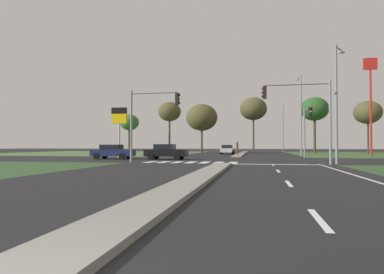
{
  "coord_description": "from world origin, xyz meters",
  "views": [
    {
      "loc": [
        2.35,
        -2.07,
        1.4
      ],
      "look_at": [
        -4.78,
        34.73,
        2.34
      ],
      "focal_mm": 31.17,
      "sensor_mm": 36.0,
      "label": 1
    }
  ],
  "objects": [
    {
      "name": "median_island_near",
      "position": [
        0.0,
        11.0,
        0.07
      ],
      "size": [
        1.2,
        22.0,
        0.14
      ],
      "primitive_type": "cube",
      "color": "gray",
      "rests_on": "ground"
    },
    {
      "name": "traffic_signal_far_right",
      "position": [
        7.6,
        34.88,
        3.78
      ],
      "size": [
        0.32,
        4.72,
        5.48
      ],
      "color": "gray",
      "rests_on": "ground"
    },
    {
      "name": "stop_bar_near",
      "position": [
        3.8,
        23.0,
        0.01
      ],
      "size": [
        6.4,
        0.5,
        0.01
      ],
      "primitive_type": "cube",
      "color": "silver",
      "rests_on": "ground"
    },
    {
      "name": "crosswalk_bar_second",
      "position": [
        -5.25,
        24.8,
        0.01
      ],
      "size": [
        0.7,
        2.8,
        0.01
      ],
      "primitive_type": "cube",
      "color": "silver",
      "rests_on": "ground"
    },
    {
      "name": "fastfood_pole_sign",
      "position": [
        17.95,
        47.85,
        9.72
      ],
      "size": [
        1.8,
        0.4,
        13.55
      ],
      "color": "red",
      "rests_on": "ground"
    },
    {
      "name": "crosswalk_bar_near",
      "position": [
        -6.4,
        24.8,
        0.01
      ],
      "size": [
        0.7,
        2.8,
        0.01
      ],
      "primitive_type": "cube",
      "color": "silver",
      "rests_on": "ground"
    },
    {
      "name": "treeline_sixth",
      "position": [
        20.62,
        57.87,
        6.87
      ],
      "size": [
        4.49,
        4.49,
        8.81
      ],
      "color": "#423323",
      "rests_on": "ground"
    },
    {
      "name": "car_navy_second",
      "position": [
        -12.13,
        29.87,
        0.76
      ],
      "size": [
        4.28,
        2.04,
        1.47
      ],
      "rotation": [
        0.0,
        0.0,
        -1.57
      ],
      "color": "#161E47",
      "rests_on": "ground"
    },
    {
      "name": "lane_dash_fourth",
      "position": [
        3.5,
        22.57,
        0.01
      ],
      "size": [
        0.14,
        2.0,
        0.01
      ],
      "primitive_type": "cube",
      "color": "silver",
      "rests_on": "ground"
    },
    {
      "name": "median_island_far",
      "position": [
        0.0,
        55.0,
        0.07
      ],
      "size": [
        1.2,
        36.0,
        0.14
      ],
      "primitive_type": "cube",
      "color": "gray",
      "rests_on": "ground"
    },
    {
      "name": "crosswalk_bar_sixth",
      "position": [
        -0.65,
        24.8,
        0.01
      ],
      "size": [
        0.7,
        2.8,
        0.01
      ],
      "primitive_type": "cube",
      "color": "silver",
      "rests_on": "ground"
    },
    {
      "name": "crosswalk_bar_seventh",
      "position": [
        0.5,
        24.8,
        0.01
      ],
      "size": [
        0.7,
        2.8,
        0.01
      ],
      "primitive_type": "cube",
      "color": "silver",
      "rests_on": "ground"
    },
    {
      "name": "pedestrian_at_median",
      "position": [
        -0.27,
        43.99,
        1.31
      ],
      "size": [
        0.34,
        0.34,
        1.9
      ],
      "rotation": [
        0.0,
        0.0,
        3.55
      ],
      "color": "maroon",
      "rests_on": "median_island_far"
    },
    {
      "name": "grass_verge_far_left",
      "position": [
        -25.5,
        54.5,
        0.0
      ],
      "size": [
        35.0,
        35.0,
        0.01
      ],
      "primitive_type": "cube",
      "color": "#476B38",
      "rests_on": "ground"
    },
    {
      "name": "traffic_signal_near_left",
      "position": [
        -6.15,
        23.4,
        3.98
      ],
      "size": [
        4.17,
        0.32,
        5.85
      ],
      "color": "gray",
      "rests_on": "ground"
    },
    {
      "name": "treeline_fifth",
      "position": [
        12.06,
        57.2,
        7.52
      ],
      "size": [
        4.69,
        4.69,
        9.57
      ],
      "color": "#423323",
      "rests_on": "ground"
    },
    {
      "name": "fuel_price_totem",
      "position": [
        -12.9,
        33.27,
        4.14
      ],
      "size": [
        1.8,
        0.24,
        5.67
      ],
      "color": "silver",
      "rests_on": "ground"
    },
    {
      "name": "street_lamp_second",
      "position": [
        8.25,
        24.28,
        4.96
      ],
      "size": [
        1.15,
        1.69,
        8.9
      ],
      "color": "gray",
      "rests_on": "ground"
    },
    {
      "name": "edge_line_right",
      "position": [
        6.85,
        12.0,
        0.01
      ],
      "size": [
        0.14,
        24.0,
        0.01
      ],
      "primitive_type": "cube",
      "color": "silver",
      "rests_on": "ground"
    },
    {
      "name": "lane_dash_third",
      "position": [
        3.5,
        16.57,
        0.01
      ],
      "size": [
        0.14,
        2.0,
        0.01
      ],
      "primitive_type": "cube",
      "color": "silver",
      "rests_on": "ground"
    },
    {
      "name": "treeline_third",
      "position": [
        -7.05,
        55.46,
        6.28
      ],
      "size": [
        5.5,
        5.5,
        8.64
      ],
      "color": "#423323",
      "rests_on": "ground"
    },
    {
      "name": "crosswalk_bar_fourth",
      "position": [
        -2.95,
        24.8,
        0.01
      ],
      "size": [
        0.7,
        2.8,
        0.01
      ],
      "primitive_type": "cube",
      "color": "silver",
      "rests_on": "ground"
    },
    {
      "name": "lane_dash_near",
      "position": [
        3.5,
        4.57,
        0.01
      ],
      "size": [
        0.14,
        2.0,
        0.01
      ],
      "primitive_type": "cube",
      "color": "silver",
      "rests_on": "ground"
    },
    {
      "name": "treeline_fourth",
      "position": [
        1.87,
        55.72,
        7.64
      ],
      "size": [
        4.58,
        4.58,
        9.62
      ],
      "color": "#423323",
      "rests_on": "ground"
    },
    {
      "name": "car_silver_fourth",
      "position": [
        -2.23,
        51.03,
        0.75
      ],
      "size": [
        2.07,
        4.33,
        1.46
      ],
      "rotation": [
        0.0,
        0.0,
        3.14
      ],
      "color": "#B7B7BC",
      "rests_on": "ground"
    },
    {
      "name": "traffic_signal_near_right",
      "position": [
        5.88,
        23.4,
        4.23
      ],
      "size": [
        4.96,
        0.32,
        6.15
      ],
      "color": "gray",
      "rests_on": "ground"
    },
    {
      "name": "crosswalk_bar_fifth",
      "position": [
        -1.8,
        24.8,
        0.01
      ],
      "size": [
        0.7,
        2.8,
        0.01
      ],
      "primitive_type": "cube",
      "color": "silver",
      "rests_on": "ground"
    },
    {
      "name": "street_lamp_third",
      "position": [
        8.16,
        44.08,
        5.92
      ],
      "size": [
        0.61,
        2.26,
        10.72
      ],
      "color": "gray",
      "rests_on": "ground"
    },
    {
      "name": "ground_plane",
      "position": [
        0.0,
        30.0,
        0.0
      ],
      "size": [
        200.0,
        200.0,
        0.0
      ],
      "primitive_type": "plane",
      "color": "black"
    },
    {
      "name": "lane_dash_second",
      "position": [
        3.5,
        10.57,
        0.01
      ],
      "size": [
        0.14,
        2.0,
        0.01
      ],
      "primitive_type": "cube",
      "color": "silver",
      "rests_on": "ground"
    },
    {
      "name": "crosswalk_bar_third",
      "position": [
        -4.1,
        24.8,
        0.01
      ],
      "size": [
        0.7,
        2.8,
        0.01
      ],
      "primitive_type": "cube",
      "color": "silver",
      "rests_on": "ground"
    },
    {
      "name": "car_black_near",
      "position": [
        -6.43,
        29.73,
        0.78
      ],
      "size": [
        4.14,
        2.03,
        1.52
      ],
      "rotation": [
        0.0,
        0.0,
        -1.57
      ],
      "color": "black",
      "rests_on": "ground"
    },
    {
      "name": "treeline_second",
      "position": [
        -13.89,
        59.19,
        7.77
      ],
      "size": [
        4.33,
        4.33,
        9.66
      ],
      "color": "#423323",
      "rests_on": "ground"
    },
    {
      "name": "street_lamp_fourth",
      "position": [
        8.18,
        74.35,
        5.96
      ],
      "size": [
        0.56,
        2.26,
        10.81
      ],
      "color": "gray",
      "rests_on": "ground"
    },
    {
      "name": "treeline_near",
      "position": [
        -20.42,
        55.35,
        5.52
      ],
      "size": [
        3.43,
        3.43,
        7.06
      ],
      "color": "#423323",
      "rests_on": "ground"
    }
  ]
}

